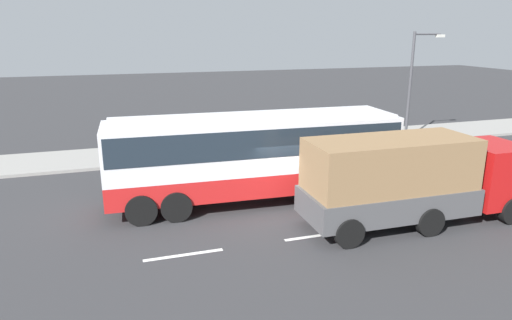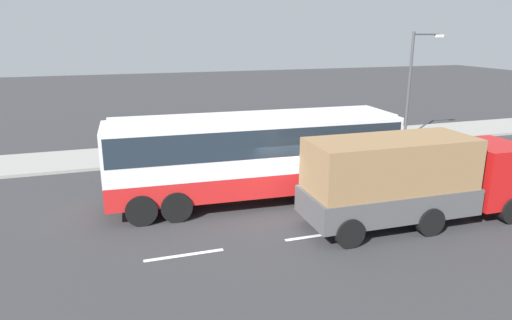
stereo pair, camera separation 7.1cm
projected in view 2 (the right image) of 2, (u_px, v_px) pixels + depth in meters
ground_plane at (288, 210)px, 17.21m from camera, size 120.00×120.00×0.00m
sidewalk_curb at (225, 148)px, 25.91m from camera, size 80.00×4.00×0.15m
lane_centreline at (330, 234)px, 15.19m from camera, size 34.75×0.16×0.01m
coach_bus at (255, 149)px, 17.58m from camera, size 11.27×3.16×3.40m
cargo_truck at (414, 177)px, 15.70m from camera, size 8.12×2.63×3.08m
pedestrian_near_curb at (255, 131)px, 25.34m from camera, size 0.32×0.32×1.70m
street_lamp at (413, 78)px, 26.61m from camera, size 2.07×0.24×6.30m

